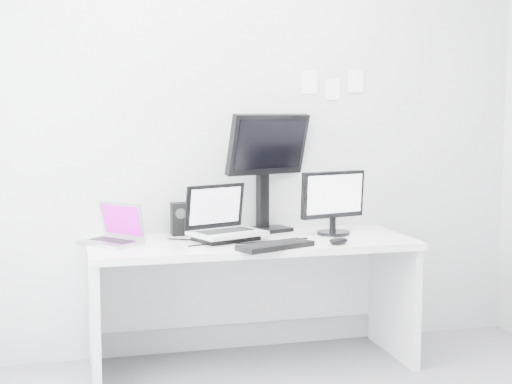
# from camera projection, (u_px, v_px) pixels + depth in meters

# --- Properties ---
(back_wall) EXTENTS (3.60, 0.00, 3.60)m
(back_wall) POSITION_uv_depth(u_px,v_px,m) (237.00, 127.00, 4.40)
(back_wall) COLOR #B8BABD
(back_wall) RESTS_ON ground
(desk) EXTENTS (1.80, 0.70, 0.73)m
(desk) POSITION_uv_depth(u_px,v_px,m) (252.00, 303.00, 4.17)
(desk) COLOR white
(desk) RESTS_ON ground
(macbook) EXTENTS (0.38, 0.39, 0.23)m
(macbook) POSITION_uv_depth(u_px,v_px,m) (110.00, 223.00, 3.98)
(macbook) COLOR #ADACB1
(macbook) RESTS_ON desk
(speaker) EXTENTS (0.11, 0.11, 0.19)m
(speaker) POSITION_uv_depth(u_px,v_px,m) (179.00, 219.00, 4.28)
(speaker) COLOR black
(speaker) RESTS_ON desk
(dell_laptop) EXTENTS (0.46, 0.42, 0.32)m
(dell_laptop) POSITION_uv_depth(u_px,v_px,m) (227.00, 212.00, 4.09)
(dell_laptop) COLOR #BABCC1
(dell_laptop) RESTS_ON desk
(rear_monitor) EXTENTS (0.56, 0.37, 0.72)m
(rear_monitor) POSITION_uv_depth(u_px,v_px,m) (266.00, 171.00, 4.38)
(rear_monitor) COLOR black
(rear_monitor) RESTS_ON desk
(samsung_monitor) EXTENTS (0.45, 0.30, 0.38)m
(samsung_monitor) POSITION_uv_depth(u_px,v_px,m) (334.00, 202.00, 4.29)
(samsung_monitor) COLOR black
(samsung_monitor) RESTS_ON desk
(keyboard) EXTENTS (0.44, 0.30, 0.03)m
(keyboard) POSITION_uv_depth(u_px,v_px,m) (275.00, 246.00, 3.87)
(keyboard) COLOR black
(keyboard) RESTS_ON desk
(mouse) EXTENTS (0.14, 0.12, 0.04)m
(mouse) POSITION_uv_depth(u_px,v_px,m) (339.00, 241.00, 3.99)
(mouse) COLOR black
(mouse) RESTS_ON desk
(wall_note_0) EXTENTS (0.10, 0.00, 0.14)m
(wall_note_0) POSITION_uv_depth(u_px,v_px,m) (310.00, 82.00, 4.48)
(wall_note_0) COLOR white
(wall_note_0) RESTS_ON back_wall
(wall_note_1) EXTENTS (0.09, 0.00, 0.13)m
(wall_note_1) POSITION_uv_depth(u_px,v_px,m) (333.00, 89.00, 4.52)
(wall_note_1) COLOR white
(wall_note_1) RESTS_ON back_wall
(wall_note_2) EXTENTS (0.10, 0.00, 0.14)m
(wall_note_2) POSITION_uv_depth(u_px,v_px,m) (356.00, 81.00, 4.55)
(wall_note_2) COLOR white
(wall_note_2) RESTS_ON back_wall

